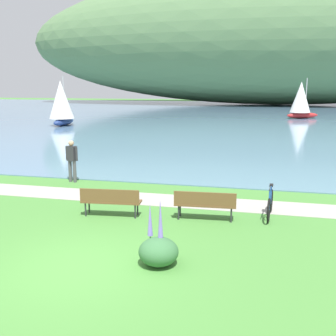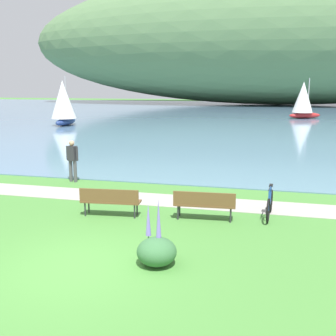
{
  "view_description": "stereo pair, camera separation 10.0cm",
  "coord_description": "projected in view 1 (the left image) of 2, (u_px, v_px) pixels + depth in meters",
  "views": [
    {
      "loc": [
        3.87,
        -7.57,
        3.91
      ],
      "look_at": [
        0.57,
        6.16,
        1.0
      ],
      "focal_mm": 43.53,
      "sensor_mm": 36.0,
      "label": 1
    },
    {
      "loc": [
        3.96,
        -7.55,
        3.91
      ],
      "look_at": [
        0.57,
        6.16,
        1.0
      ],
      "focal_mm": 43.53,
      "sensor_mm": 36.0,
      "label": 2
    }
  ],
  "objects": [
    {
      "name": "shoreline_path",
      "position": [
        148.0,
        199.0,
        14.12
      ],
      "size": [
        60.0,
        1.5,
        0.01
      ],
      "primitive_type": "cube",
      "color": "#A39E93",
      "rests_on": "ground"
    },
    {
      "name": "bicycle_leaning_near_bench",
      "position": [
        270.0,
        204.0,
        12.15
      ],
      "size": [
        0.19,
        1.77,
        1.01
      ],
      "color": "black",
      "rests_on": "ground"
    },
    {
      "name": "sailboat_mid_bay",
      "position": [
        301.0,
        100.0,
        46.74
      ],
      "size": [
        3.97,
        3.09,
        4.57
      ],
      "color": "#B22323",
      "rests_on": "bay_water"
    },
    {
      "name": "distant_hillside",
      "position": [
        277.0,
        38.0,
        76.66
      ],
      "size": [
        100.51,
        28.0,
        24.92
      ],
      "primitive_type": "ellipsoid",
      "color": "#567A4C",
      "rests_on": "bay_water"
    },
    {
      "name": "bay_water",
      "position": [
        237.0,
        114.0,
        54.27
      ],
      "size": [
        180.0,
        80.0,
        0.04
      ],
      "primitive_type": "cube",
      "color": "#5B7F9E",
      "rests_on": "ground"
    },
    {
      "name": "park_bench_near_camera",
      "position": [
        111.0,
        200.0,
        12.17
      ],
      "size": [
        1.84,
        0.65,
        0.88
      ],
      "color": "brown",
      "rests_on": "ground"
    },
    {
      "name": "person_at_shoreline",
      "position": [
        72.0,
        158.0,
        16.42
      ],
      "size": [
        0.59,
        0.32,
        1.71
      ],
      "color": "#4C4C51",
      "rests_on": "ground"
    },
    {
      "name": "echium_bush_closest_to_camera",
      "position": [
        158.0,
        250.0,
        8.92
      ],
      "size": [
        0.88,
        0.88,
        1.49
      ],
      "color": "#386B3D",
      "rests_on": "ground"
    },
    {
      "name": "sailboat_toward_hillside",
      "position": [
        61.0,
        103.0,
        38.38
      ],
      "size": [
        2.51,
        4.01,
        4.63
      ],
      "color": "navy",
      "rests_on": "bay_water"
    },
    {
      "name": "ground_plane",
      "position": [
        77.0,
        267.0,
        8.89
      ],
      "size": [
        200.0,
        200.0,
        0.0
      ],
      "primitive_type": "plane",
      "color": "#478438"
    },
    {
      "name": "park_bench_further_along",
      "position": [
        205.0,
        203.0,
        11.85
      ],
      "size": [
        1.83,
        0.6,
        0.88
      ],
      "color": "brown",
      "rests_on": "ground"
    }
  ]
}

